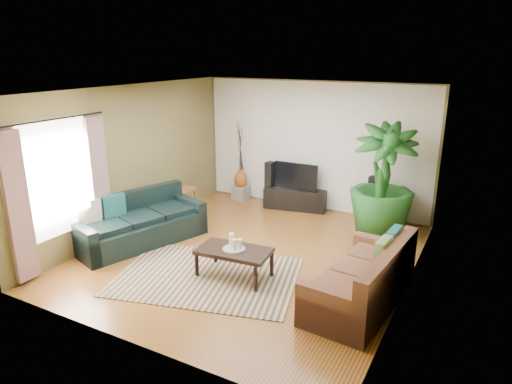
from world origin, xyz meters
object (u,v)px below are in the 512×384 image
Objects in this scene: television at (296,176)px; speaker_right at (372,200)px; speaker_left at (270,184)px; vase at (241,180)px; sofa_left at (139,220)px; tv_stand at (295,199)px; sofa_right at (361,274)px; coffee_table at (234,263)px; pedestal at (241,193)px; potted_plant at (383,180)px; side_table at (180,201)px.

speaker_right is at bearing 0.00° from television.
vase is (-0.76, 0.03, -0.02)m from speaker_left.
sofa_left reaches higher than tv_stand.
television reaches higher than speaker_left.
sofa_right is 1.84× the size of coffee_table.
television is 1.04× the size of speaker_right.
pedestal is at bearing 169.61° from tv_stand.
tv_stand is at bearing 164.99° from potted_plant.
coffee_table is 3.73m from vase.
sofa_right is at bearing -70.48° from speaker_right.
sofa_right is 4.85× the size of vase.
sofa_left is 2.17m from coffee_table.
speaker_right is at bearing 9.77° from speaker_left.
speaker_left reaches higher than vase.
television reaches higher than sofa_right.
coffee_table is 0.82× the size of tv_stand.
sofa_right is at bearing -73.81° from sofa_left.
sofa_left is at bearing -96.77° from pedestal.
side_table is at bearing -113.19° from vase.
side_table is at bearing -166.72° from potted_plant.
tv_stand is 1.37m from vase.
side_table is (-0.62, -1.44, 0.12)m from pedestal.
coffee_table is (2.13, -0.32, -0.20)m from sofa_left.
coffee_table is 2.64× the size of vase.
sofa_right is 1.89m from coffee_table.
potted_plant is at bearing -8.95° from vase.
potted_plant is (3.63, 2.44, 0.60)m from sofa_left.
tv_stand is (-0.43, 3.27, -0.00)m from coffee_table.
television is 0.99× the size of speaker_left.
tv_stand is 4.12× the size of pedestal.
speaker_right reaches higher than sofa_right.
sofa_left is 2.08× the size of coffee_table.
speaker_left is at bearing -176.97° from television.
potted_plant reaches higher than vase.
speaker_left is (-2.89, 3.07, 0.06)m from sofa_right.
tv_stand is at bearing 36.12° from side_table.
vase is at bearing 66.81° from side_table.
potted_plant reaches higher than tv_stand.
television is at bearing 91.82° from coffee_table.
television is at bearing 36.12° from side_table.
tv_stand is at bearing 0.00° from television.
vase is (-1.35, 0.00, -0.26)m from television.
television reaches higher than coffee_table.
vase reaches higher than pedestal.
sofa_left is at bearing -146.12° from potted_plant.
sofa_left is 4.06× the size of side_table.
coffee_table is 3.23m from potted_plant.
potted_plant reaches higher than television.
vase is at bearing -173.36° from speaker_left.
pedestal is at bearing 112.92° from coffee_table.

